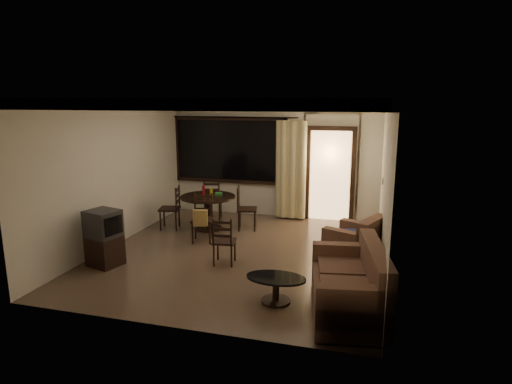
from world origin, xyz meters
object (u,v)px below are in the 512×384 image
(dining_chair_north, at_px, (213,208))
(armchair, at_px, (357,244))
(dining_table, at_px, (208,203))
(dining_chair_west, at_px, (170,216))
(dining_chair_south, at_px, (202,227))
(sofa, at_px, (352,287))
(dining_chair_east, at_px, (246,217))
(side_chair, at_px, (224,250))
(tv_cabinet, at_px, (104,238))
(coffee_table, at_px, (276,285))

(dining_chair_north, distance_m, armchair, 3.94)
(dining_table, bearing_deg, dining_chair_west, -166.38)
(dining_chair_south, xyz_separation_m, sofa, (3.03, -2.20, 0.05))
(dining_table, bearing_deg, dining_chair_east, 13.47)
(sofa, bearing_deg, dining_chair_west, 135.83)
(dining_chair_south, xyz_separation_m, armchair, (3.02, -0.39, 0.04))
(dining_table, relative_size, dining_chair_west, 1.25)
(dining_table, bearing_deg, side_chair, -61.15)
(dining_chair_south, xyz_separation_m, dining_chair_north, (-0.39, 1.60, -0.02))
(dining_chair_east, bearing_deg, dining_chair_south, 135.70)
(dining_chair_west, bearing_deg, dining_table, 90.08)
(tv_cabinet, bearing_deg, armchair, 31.16)
(dining_table, distance_m, sofa, 4.44)
(dining_table, xyz_separation_m, side_chair, (1.02, -1.85, -0.33))
(dining_chair_west, relative_size, side_chair, 1.11)
(dining_chair_west, bearing_deg, tv_cabinet, -16.52)
(dining_chair_south, distance_m, sofa, 3.75)
(dining_chair_west, xyz_separation_m, dining_chair_east, (1.63, 0.39, 0.00))
(dining_chair_south, distance_m, side_chair, 1.31)
(dining_chair_east, distance_m, dining_chair_north, 1.15)
(sofa, bearing_deg, armchair, 81.42)
(dining_chair_east, distance_m, armchair, 2.79)
(dining_chair_west, bearing_deg, dining_chair_south, 44.30)
(tv_cabinet, xyz_separation_m, coffee_table, (3.12, -0.57, -0.24))
(dining_chair_south, bearing_deg, dining_chair_north, 90.00)
(dining_chair_south, bearing_deg, dining_chair_east, 45.70)
(side_chair, bearing_deg, dining_chair_east, -91.68)
(dining_chair_east, relative_size, dining_chair_north, 1.00)
(armchair, bearing_deg, dining_chair_west, -171.18)
(armchair, bearing_deg, dining_chair_north, 172.82)
(dining_chair_west, xyz_separation_m, side_chair, (1.83, -1.65, -0.03))
(armchair, bearing_deg, tv_cabinet, -140.58)
(tv_cabinet, relative_size, sofa, 0.54)
(dining_chair_south, distance_m, dining_chair_north, 1.64)
(dining_table, bearing_deg, dining_chair_north, 103.66)
(dining_table, bearing_deg, armchair, -20.92)
(dining_chair_west, xyz_separation_m, armchair, (4.03, -1.03, 0.06))
(coffee_table, bearing_deg, dining_chair_east, 113.28)
(dining_chair_west, distance_m, tv_cabinet, 2.25)
(side_chair, bearing_deg, tv_cabinet, 9.28)
(dining_chair_north, xyz_separation_m, coffee_table, (2.37, -3.77, -0.04))
(armchair, distance_m, side_chair, 2.28)
(coffee_table, height_order, side_chair, side_chair)
(sofa, relative_size, armchair, 1.66)
(tv_cabinet, xyz_separation_m, armchair, (4.15, 1.21, -0.14))
(dining_chair_south, relative_size, coffee_table, 1.12)
(dining_chair_west, distance_m, dining_chair_south, 1.20)
(sofa, relative_size, side_chair, 2.11)
(dining_chair_south, xyz_separation_m, coffee_table, (1.99, -2.17, -0.06))
(dining_chair_north, xyz_separation_m, armchair, (3.40, -1.99, 0.06))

